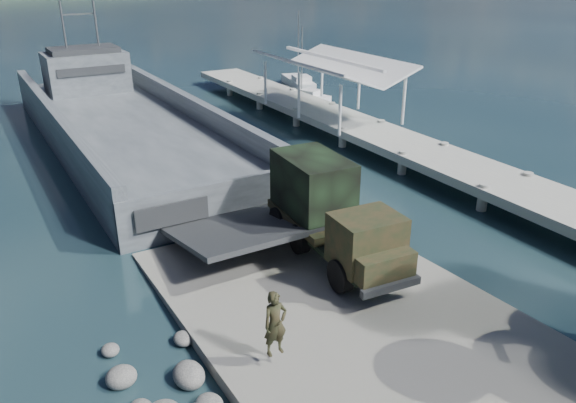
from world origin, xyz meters
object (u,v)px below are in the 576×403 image
object	(u,v)px
military_truck	(329,211)
sailboat_far	(299,83)
soldier	(275,335)
sailboat_near	(303,97)
pier	(339,111)
landing_craft	(126,133)

from	to	relation	value
military_truck	sailboat_far	size ratio (longest dim) A/B	1.10
military_truck	soldier	world-z (taller)	military_truck
military_truck	sailboat_near	size ratio (longest dim) A/B	1.23
sailboat_far	military_truck	bearing A→B (deg)	-105.58
military_truck	sailboat_far	xyz separation A→B (m)	(17.04, 30.65, -1.92)
pier	military_truck	world-z (taller)	pier
soldier	sailboat_near	xyz separation A→B (m)	(19.40, 30.21, -1.17)
sailboat_far	soldier	bearing A→B (deg)	-108.46
soldier	sailboat_near	size ratio (longest dim) A/B	0.31
landing_craft	military_truck	distance (m)	20.32
military_truck	pier	bearing A→B (deg)	58.03
military_truck	sailboat_far	bearing A→B (deg)	65.04
sailboat_near	soldier	bearing A→B (deg)	-143.11
pier	landing_craft	distance (m)	14.75
pier	soldier	size ratio (longest dim) A/B	21.66
pier	soldier	world-z (taller)	pier
landing_craft	soldier	size ratio (longest dim) A/B	17.82
pier	sailboat_near	xyz separation A→B (m)	(3.05, 9.90, -1.25)
pier	landing_craft	xyz separation A→B (m)	(-13.94, 4.78, -0.72)
sailboat_far	sailboat_near	bearing A→B (deg)	-104.05
military_truck	sailboat_near	xyz separation A→B (m)	(14.20, 25.19, -1.97)
landing_craft	sailboat_near	bearing A→B (deg)	16.27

